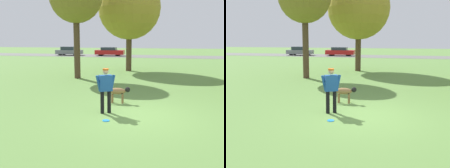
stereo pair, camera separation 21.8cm
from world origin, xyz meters
TOP-DOWN VIEW (x-y plane):
  - ground_plane at (0.00, 0.00)m, footprint 120.00×120.00m
  - far_road_strip at (0.00, 29.31)m, footprint 120.00×6.00m
  - person at (-1.16, 0.14)m, footprint 0.65×0.43m
  - dog at (-0.98, 1.65)m, footprint 1.05×0.30m
  - frisbee at (-0.94, -0.72)m, footprint 0.23×0.23m
  - tree_mid_center at (-2.20, 12.18)m, footprint 4.80×4.80m
  - parked_car_grey at (-13.91, 29.12)m, footprint 3.93×1.92m
  - parked_car_red at (-7.67, 29.32)m, footprint 4.25×1.94m

SIDE VIEW (x-z plane):
  - ground_plane at x=0.00m, z-range 0.00..0.00m
  - far_road_strip at x=0.00m, z-range 0.00..0.01m
  - frisbee at x=-0.94m, z-range 0.00..0.02m
  - dog at x=-0.98m, z-range 0.13..0.79m
  - parked_car_red at x=-7.67m, z-range 0.00..1.26m
  - parked_car_grey at x=-13.91m, z-range -0.01..1.30m
  - person at x=-1.16m, z-range 0.14..1.70m
  - tree_mid_center at x=-2.20m, z-range 1.21..8.46m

